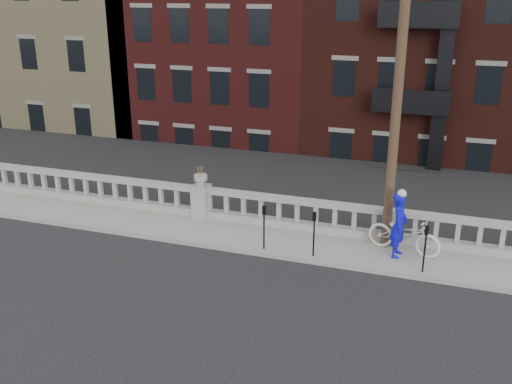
# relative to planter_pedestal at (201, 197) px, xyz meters

# --- Properties ---
(ground) EXTENTS (120.00, 120.00, 0.00)m
(ground) POSITION_rel_planter_pedestal_xyz_m (0.00, -3.95, -0.83)
(ground) COLOR black
(ground) RESTS_ON ground
(sidewalk) EXTENTS (32.00, 2.20, 0.15)m
(sidewalk) POSITION_rel_planter_pedestal_xyz_m (0.00, -0.95, -0.76)
(sidewalk) COLOR gray
(sidewalk) RESTS_ON ground
(balustrade) EXTENTS (28.00, 0.34, 1.03)m
(balustrade) POSITION_rel_planter_pedestal_xyz_m (0.00, 0.00, -0.19)
(balustrade) COLOR gray
(balustrade) RESTS_ON sidewalk
(planter_pedestal) EXTENTS (0.55, 0.55, 1.76)m
(planter_pedestal) POSITION_rel_planter_pedestal_xyz_m (0.00, 0.00, 0.00)
(planter_pedestal) COLOR gray
(planter_pedestal) RESTS_ON sidewalk
(lower_level) EXTENTS (80.00, 44.00, 20.80)m
(lower_level) POSITION_rel_planter_pedestal_xyz_m (0.56, 19.09, 1.80)
(lower_level) COLOR #605E59
(lower_level) RESTS_ON ground
(utility_pole) EXTENTS (1.60, 0.28, 10.00)m
(utility_pole) POSITION_rel_planter_pedestal_xyz_m (6.20, -0.35, 4.41)
(utility_pole) COLOR #422D1E
(utility_pole) RESTS_ON sidewalk
(parking_meter_a) EXTENTS (0.10, 0.09, 1.36)m
(parking_meter_a) POSITION_rel_planter_pedestal_xyz_m (2.82, -1.80, 0.17)
(parking_meter_a) COLOR black
(parking_meter_a) RESTS_ON sidewalk
(parking_meter_b) EXTENTS (0.10, 0.09, 1.36)m
(parking_meter_b) POSITION_rel_planter_pedestal_xyz_m (4.32, -1.80, 0.17)
(parking_meter_b) COLOR black
(parking_meter_b) RESTS_ON sidewalk
(parking_meter_c) EXTENTS (0.10, 0.09, 1.36)m
(parking_meter_c) POSITION_rel_planter_pedestal_xyz_m (7.38, -1.80, 0.17)
(parking_meter_c) COLOR black
(parking_meter_c) RESTS_ON sidewalk
(bicycle) EXTENTS (2.28, 1.27, 1.14)m
(bicycle) POSITION_rel_planter_pedestal_xyz_m (6.75, -0.66, -0.11)
(bicycle) COLOR white
(bicycle) RESTS_ON sidewalk
(cyclist) EXTENTS (0.53, 0.74, 1.92)m
(cyclist) POSITION_rel_planter_pedestal_xyz_m (6.60, -0.98, 0.28)
(cyclist) COLOR #0D0ECF
(cyclist) RESTS_ON sidewalk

